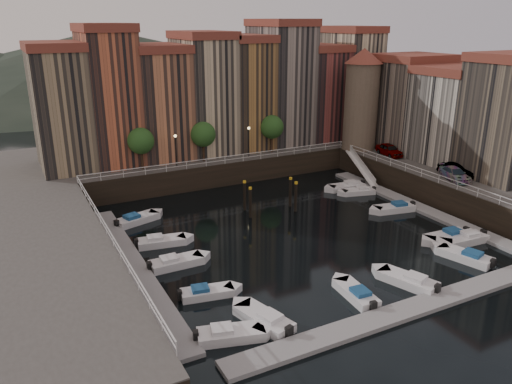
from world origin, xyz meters
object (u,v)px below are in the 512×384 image
boat_left_2 (175,262)px  mooring_pilings (271,197)px  car_b (458,170)px  car_c (455,175)px  corner_tower (361,98)px  boat_left_0 (229,334)px  car_a (389,151)px  boat_left_1 (206,292)px  gangway (361,166)px

boat_left_2 → mooring_pilings: bearing=29.3°
car_b → car_c: 1.94m
car_c → corner_tower: bearing=108.3°
boat_left_0 → car_c: 35.54m
car_a → car_c: car_a is taller
boat_left_1 → gangway: bearing=42.2°
corner_tower → car_a: corner_tower is taller
mooring_pilings → car_a: bearing=10.5°
boat_left_1 → boat_left_2: bearing=105.5°
mooring_pilings → boat_left_0: bearing=-125.6°
mooring_pilings → car_a: car_a is taller
car_a → car_b: car_a is taller
boat_left_1 → car_b: 35.24m
boat_left_2 → car_a: (34.05, 11.58, 3.41)m
boat_left_1 → car_a: bearing=38.1°
mooring_pilings → boat_left_1: mooring_pilings is taller
corner_tower → car_b: corner_tower is taller
car_b → boat_left_0: bearing=-176.9°
gangway → car_b: size_ratio=1.86×
corner_tower → car_b: 17.24m
gangway → boat_left_1: (-29.53, -18.14, -1.58)m
gangway → boat_left_0: (-30.20, -23.97, -1.54)m
boat_left_0 → gangway: bearing=54.1°
gangway → car_c: car_c is taller
car_a → car_b: size_ratio=1.03×
car_b → gangway: bearing=96.5°
corner_tower → gangway: corner_tower is taller
boat_left_2 → car_c: car_c is taller
mooring_pilings → car_a: size_ratio=1.30×
gangway → boat_left_0: size_ratio=1.69×
boat_left_2 → car_c: 33.44m
gangway → boat_left_1: size_ratio=1.87×
gangway → boat_left_2: 32.47m
car_a → car_c: 11.75m
car_a → mooring_pilings: bearing=-160.7°
mooring_pilings → car_c: 21.15m
boat_left_2 → car_a: size_ratio=1.06×
boat_left_1 → boat_left_0: bearing=-85.9°
corner_tower → car_a: (1.12, -5.18, -6.41)m
mooring_pilings → car_a: 20.71m
boat_left_2 → boat_left_0: bearing=-91.1°
corner_tower → mooring_pilings: 22.78m
gangway → car_b: car_b is taller
corner_tower → boat_left_0: size_ratio=2.80×
boat_left_1 → mooring_pilings: bearing=56.5°
mooring_pilings → boat_left_0: (-13.96, -19.53, -1.28)m
gangway → boat_left_2: bearing=-157.8°
car_c → gangway: bearing=121.8°
corner_tower → boat_left_1: size_ratio=3.11×
boat_left_1 → car_b: size_ratio=0.99×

